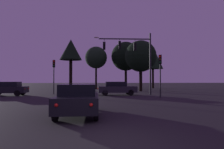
{
  "coord_description": "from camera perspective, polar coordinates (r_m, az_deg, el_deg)",
  "views": [
    {
      "loc": [
        -0.22,
        -5.26,
        1.72
      ],
      "look_at": [
        1.42,
        18.22,
        2.37
      ],
      "focal_mm": 31.47,
      "sensor_mm": 36.0,
      "label": 1
    }
  ],
  "objects": [
    {
      "name": "tree_right_cluster",
      "position": [
        36.6,
        -4.64,
        4.89
      ],
      "size": [
        4.06,
        4.06,
        7.9
      ],
      "color": "black",
      "rests_on": "ground"
    },
    {
      "name": "tree_behind_sign",
      "position": [
        42.29,
        11.77,
        4.87
      ],
      "size": [
        4.23,
        4.23,
        8.93
      ],
      "color": "black",
      "rests_on": "ground"
    },
    {
      "name": "tree_center_horizon",
      "position": [
        30.49,
        8.31,
        5.24
      ],
      "size": [
        4.83,
        4.83,
        7.77
      ],
      "color": "black",
      "rests_on": "ground"
    },
    {
      "name": "traffic_light_corner_right",
      "position": [
        19.8,
        13.83,
        2.09
      ],
      "size": [
        0.36,
        0.38,
        4.18
      ],
      "color": "#232326",
      "rests_on": "ground"
    },
    {
      "name": "car_crossing_right",
      "position": [
        22.17,
        1.39,
        -3.97
      ],
      "size": [
        4.43,
        1.91,
        1.52
      ],
      "color": "#232328",
      "rests_on": "ground"
    },
    {
      "name": "tree_left_far",
      "position": [
        36.69,
        4.02,
        5.26
      ],
      "size": [
        5.38,
        5.38,
        8.8
      ],
      "color": "black",
      "rests_on": "ground"
    },
    {
      "name": "traffic_signal_mast_arm",
      "position": [
        23.02,
        6.02,
        6.53
      ],
      "size": [
        6.64,
        0.47,
        7.17
      ],
      "color": "#232326",
      "rests_on": "ground"
    },
    {
      "name": "ground_plane",
      "position": [
        29.81,
        -3.58,
        -4.88
      ],
      "size": [
        168.0,
        168.0,
        0.0
      ],
      "primitive_type": "plane",
      "color": "black",
      "rests_on": "ground"
    },
    {
      "name": "traffic_light_corner_left",
      "position": [
        24.86,
        -16.54,
        1.32
      ],
      "size": [
        0.34,
        0.37,
        4.15
      ],
      "color": "#232326",
      "rests_on": "ground"
    },
    {
      "name": "tree_lot_edge",
      "position": [
        27.52,
        -11.87,
        6.87
      ],
      "size": [
        2.99,
        2.99,
        7.27
      ],
      "color": "black",
      "rests_on": "ground"
    },
    {
      "name": "car_crossing_left",
      "position": [
        24.18,
        -27.97,
        -3.59
      ],
      "size": [
        4.09,
        1.84,
        1.52
      ],
      "color": "black",
      "rests_on": "ground"
    },
    {
      "name": "car_nearside_lane",
      "position": [
        9.82,
        -9.64,
        -6.95
      ],
      "size": [
        1.93,
        4.46,
        1.52
      ],
      "color": "black",
      "rests_on": "ground"
    }
  ]
}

